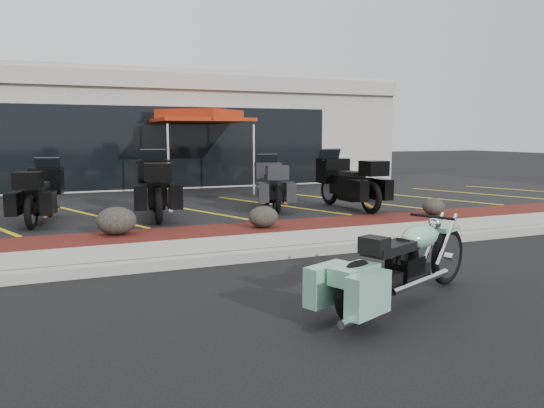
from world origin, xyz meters
name	(u,v)px	position (x,y,z in m)	size (l,w,h in m)	color
ground	(288,273)	(0.00, 0.00, 0.00)	(90.00, 90.00, 0.00)	black
curb	(264,255)	(0.00, 0.90, 0.07)	(24.00, 0.25, 0.15)	gray
sidewalk	(249,246)	(0.00, 1.60, 0.07)	(24.00, 1.20, 0.15)	gray
mulch_bed	(227,233)	(0.00, 2.80, 0.08)	(24.00, 1.20, 0.16)	#3D150D
upper_lot	(169,200)	(0.00, 8.20, 0.07)	(26.00, 9.60, 0.15)	black
dealership_building	(135,132)	(0.00, 14.47, 2.01)	(18.00, 8.16, 4.00)	#9B968C
boulder_left	(116,221)	(-1.96, 2.99, 0.41)	(0.70, 0.58, 0.49)	black
boulder_mid	(263,217)	(0.69, 2.70, 0.36)	(0.58, 0.48, 0.41)	black
boulder_right	(433,206)	(4.74, 2.79, 0.34)	(0.51, 0.43, 0.36)	black
hero_cruiser	(447,248)	(1.63, -1.30, 0.49)	(2.76, 0.70, 0.97)	#7DC3A1
touring_black_front	(48,187)	(-3.07, 5.71, 0.79)	(2.21, 0.84, 1.28)	black
touring_black_mid	(154,181)	(-0.85, 5.60, 0.87)	(2.47, 0.94, 1.44)	black
touring_grey	(267,179)	(2.00, 5.77, 0.79)	(2.21, 0.85, 1.29)	#28282D
touring_black_rear	(330,177)	(3.46, 5.20, 0.86)	(2.43, 0.93, 1.41)	black
traffic_cone	(159,191)	(-0.26, 8.31, 0.35)	(0.28, 0.28, 0.41)	red
popup_canopy	(200,118)	(1.22, 9.28, 2.41)	(3.13, 3.13, 2.50)	silver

